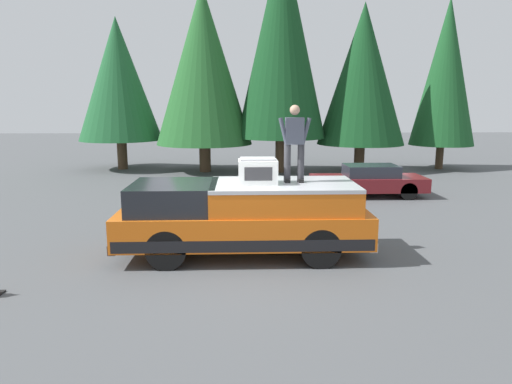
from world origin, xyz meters
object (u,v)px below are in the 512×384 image
at_px(pickup_truck, 244,217).
at_px(parked_car_maroon, 368,181).
at_px(compressor_unit, 258,171).
at_px(person_on_truck_bed, 294,141).

xyz_separation_m(pickup_truck, parked_car_maroon, (6.62, -4.65, -0.29)).
xyz_separation_m(pickup_truck, compressor_unit, (-0.08, -0.31, 1.05)).
distance_m(compressor_unit, person_on_truck_bed, 1.04).
bearing_deg(parked_car_maroon, pickup_truck, 144.91).
relative_size(compressor_unit, person_on_truck_bed, 0.50).
bearing_deg(person_on_truck_bed, pickup_truck, 94.94).
bearing_deg(parked_car_maroon, person_on_truck_bed, 151.58).
distance_m(pickup_truck, person_on_truck_bed, 2.02).
relative_size(person_on_truck_bed, parked_car_maroon, 0.41).
bearing_deg(pickup_truck, parked_car_maroon, -35.09).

